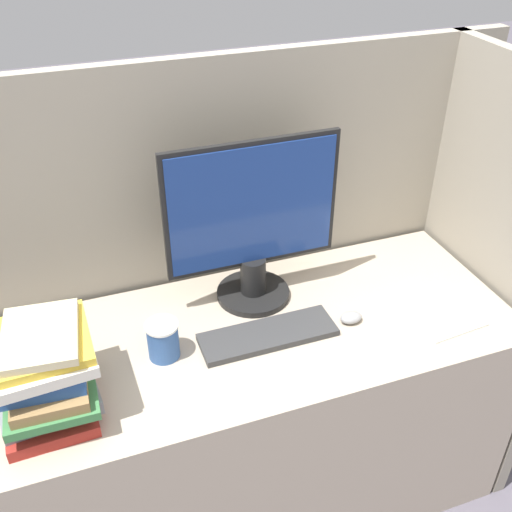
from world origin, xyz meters
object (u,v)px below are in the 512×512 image
object	(u,v)px
monitor	(253,229)
keyboard	(268,335)
mouse	(351,318)
coffee_cup	(163,340)
book_stack	(46,372)

from	to	relation	value
monitor	keyboard	size ratio (longest dim) A/B	1.32
mouse	coffee_cup	world-z (taller)	coffee_cup
monitor	keyboard	world-z (taller)	monitor
coffee_cup	book_stack	xyz separation A→B (m)	(-0.30, -0.09, 0.06)
monitor	coffee_cup	size ratio (longest dim) A/B	4.70
keyboard	coffee_cup	xyz separation A→B (m)	(-0.30, 0.03, 0.05)
book_stack	monitor	bearing A→B (deg)	22.66
monitor	coffee_cup	world-z (taller)	monitor
monitor	book_stack	xyz separation A→B (m)	(-0.63, -0.26, -0.13)
mouse	book_stack	size ratio (longest dim) A/B	0.22
mouse	book_stack	world-z (taller)	book_stack
mouse	coffee_cup	distance (m)	0.56
keyboard	mouse	size ratio (longest dim) A/B	5.91
keyboard	coffee_cup	bearing A→B (deg)	174.41
monitor	coffee_cup	bearing A→B (deg)	-151.63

